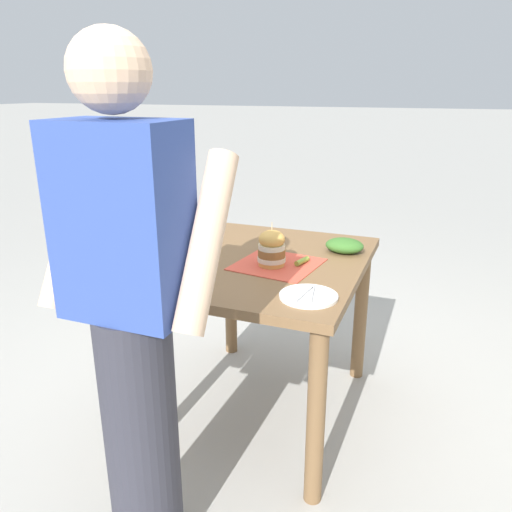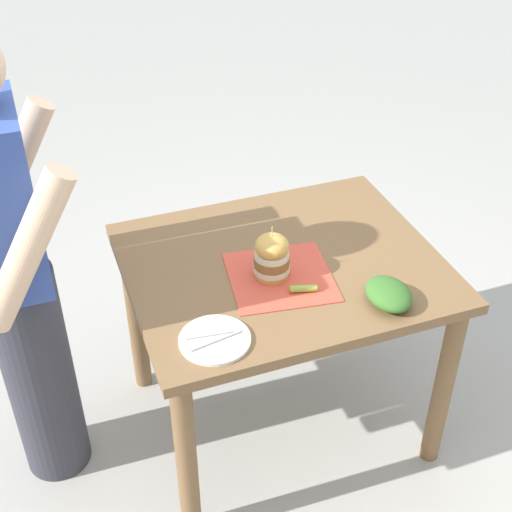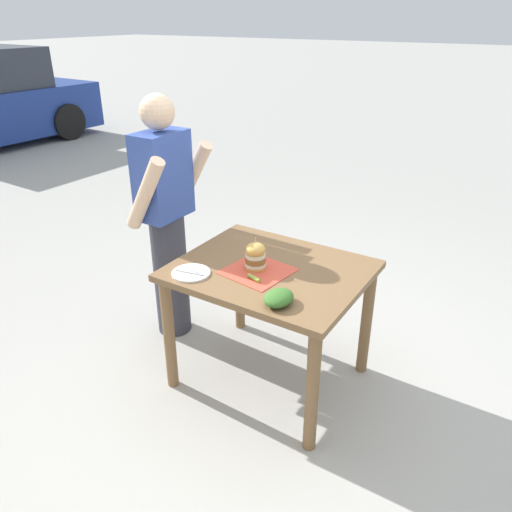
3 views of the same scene
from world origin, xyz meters
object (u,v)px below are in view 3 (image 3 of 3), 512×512
Objects in this scene: patio_table at (270,287)px; side_salad at (279,298)px; pickle_spear at (254,278)px; diner_across_table at (167,218)px; sandwich at (255,256)px; side_plate_with_forks at (191,273)px.

side_salad is (-0.32, -0.24, 0.17)m from patio_table.
diner_across_table is (0.28, 0.87, 0.07)m from pickle_spear.
sandwich is (-0.06, 0.07, 0.21)m from patio_table.
side_plate_with_forks is 0.67m from diner_across_table.
side_plate_with_forks is at bearing 131.48° from patio_table.
diner_across_table is (0.42, 1.11, 0.06)m from side_salad.
side_salad is at bearing -91.58° from side_plate_with_forks.
patio_table is at bearing 0.39° from pickle_spear.
sandwich reaches higher than pickle_spear.
patio_table is 12.11× the size of pickle_spear.
patio_table is 5.99× the size of side_salad.
pickle_spear is at bearing -150.54° from sandwich.
side_plate_with_forks is 0.58m from side_salad.
patio_table is 0.23m from pickle_spear.
pickle_spear is 0.37m from side_plate_with_forks.
pickle_spear is 0.40× the size of side_plate_with_forks.
pickle_spear is (-0.12, -0.07, -0.07)m from sandwich.
sandwich is 1.08× the size of side_salad.
side_salad is 0.11× the size of diner_across_table.
patio_table is at bearing -47.79° from sandwich.
diner_across_table reaches higher than sandwich.
side_plate_with_forks is at bearing 131.30° from sandwich.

